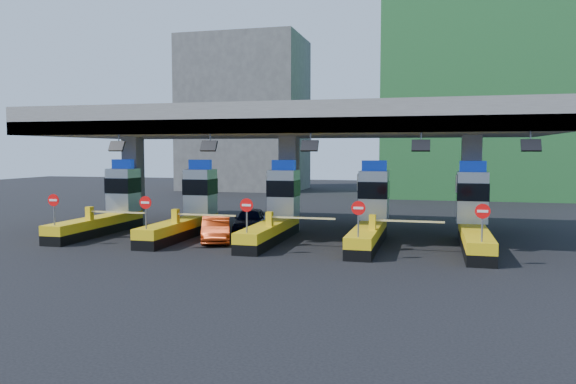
# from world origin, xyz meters

# --- Properties ---
(ground) EXTENTS (120.00, 120.00, 0.00)m
(ground) POSITION_xyz_m (0.00, 0.00, 0.00)
(ground) COLOR black
(ground) RESTS_ON ground
(toll_canopy) EXTENTS (28.00, 12.09, 7.00)m
(toll_canopy) POSITION_xyz_m (0.00, 2.87, 6.13)
(toll_canopy) COLOR slate
(toll_canopy) RESTS_ON ground
(toll_lane_far_left) EXTENTS (4.43, 8.00, 4.16)m
(toll_lane_far_left) POSITION_xyz_m (-10.00, 0.28, 1.40)
(toll_lane_far_left) COLOR black
(toll_lane_far_left) RESTS_ON ground
(toll_lane_left) EXTENTS (4.43, 8.00, 4.16)m
(toll_lane_left) POSITION_xyz_m (-5.00, 0.28, 1.40)
(toll_lane_left) COLOR black
(toll_lane_left) RESTS_ON ground
(toll_lane_center) EXTENTS (4.43, 8.00, 4.16)m
(toll_lane_center) POSITION_xyz_m (0.00, 0.28, 1.40)
(toll_lane_center) COLOR black
(toll_lane_center) RESTS_ON ground
(toll_lane_right) EXTENTS (4.43, 8.00, 4.16)m
(toll_lane_right) POSITION_xyz_m (5.00, 0.28, 1.40)
(toll_lane_right) COLOR black
(toll_lane_right) RESTS_ON ground
(toll_lane_far_right) EXTENTS (4.43, 8.00, 4.16)m
(toll_lane_far_right) POSITION_xyz_m (10.00, 0.28, 1.40)
(toll_lane_far_right) COLOR black
(toll_lane_far_right) RESTS_ON ground
(bg_building_scaffold) EXTENTS (18.00, 12.00, 28.00)m
(bg_building_scaffold) POSITION_xyz_m (12.00, 32.00, 14.00)
(bg_building_scaffold) COLOR #1E5926
(bg_building_scaffold) RESTS_ON ground
(bg_building_concrete) EXTENTS (14.00, 10.00, 18.00)m
(bg_building_concrete) POSITION_xyz_m (-14.00, 36.00, 9.00)
(bg_building_concrete) COLOR #4C4C49
(bg_building_concrete) RESTS_ON ground
(van) EXTENTS (2.43, 4.38, 1.41)m
(van) POSITION_xyz_m (-2.02, 1.95, 0.71)
(van) COLOR black
(van) RESTS_ON ground
(red_car) EXTENTS (2.72, 4.22, 1.31)m
(red_car) POSITION_xyz_m (-2.71, -1.54, 0.66)
(red_car) COLOR #AD2F0D
(red_car) RESTS_ON ground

